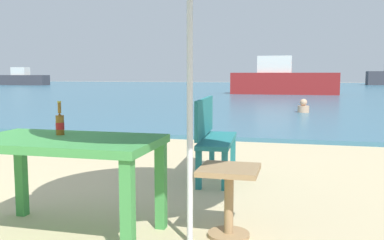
# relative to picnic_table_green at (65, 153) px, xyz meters

# --- Properties ---
(sea_water) EXTENTS (120.00, 50.00, 0.08)m
(sea_water) POSITION_rel_picnic_table_green_xyz_m (0.53, 29.85, -0.61)
(sea_water) COLOR #386B84
(sea_water) RESTS_ON ground_plane
(picnic_table_green) EXTENTS (1.40, 0.80, 0.76)m
(picnic_table_green) POSITION_rel_picnic_table_green_xyz_m (0.00, 0.00, 0.00)
(picnic_table_green) COLOR #3D8C42
(picnic_table_green) RESTS_ON ground_plane
(beer_bottle_amber) EXTENTS (0.07, 0.07, 0.26)m
(beer_bottle_amber) POSITION_rel_picnic_table_green_xyz_m (-0.12, 0.14, 0.20)
(beer_bottle_amber) COLOR brown
(beer_bottle_amber) RESTS_ON picnic_table_green
(side_table_wood) EXTENTS (0.44, 0.44, 0.54)m
(side_table_wood) POSITION_rel_picnic_table_green_xyz_m (1.20, 0.29, -0.30)
(side_table_wood) COLOR #9E7A51
(side_table_wood) RESTS_ON ground_plane
(bench_teal_center) EXTENTS (0.44, 1.22, 0.95)m
(bench_teal_center) POSITION_rel_picnic_table_green_xyz_m (0.70, 2.09, -0.11)
(bench_teal_center) COLOR #237275
(bench_teal_center) RESTS_ON ground_plane
(swimmer_person) EXTENTS (0.34, 0.34, 0.41)m
(swimmer_person) POSITION_rel_picnic_table_green_xyz_m (1.84, 10.30, -0.41)
(swimmer_person) COLOR tan
(swimmer_person) RESTS_ON sea_water
(boat_ferry) EXTENTS (4.97, 1.36, 1.81)m
(boat_ferry) POSITION_rel_picnic_table_green_xyz_m (-25.51, 35.07, 0.08)
(boat_ferry) COLOR #38383F
(boat_ferry) RESTS_ON sea_water
(boat_barge) EXTENTS (5.92, 1.62, 2.15)m
(boat_barge) POSITION_rel_picnic_table_green_xyz_m (0.78, 21.93, 0.20)
(boat_barge) COLOR maroon
(boat_barge) RESTS_ON sea_water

